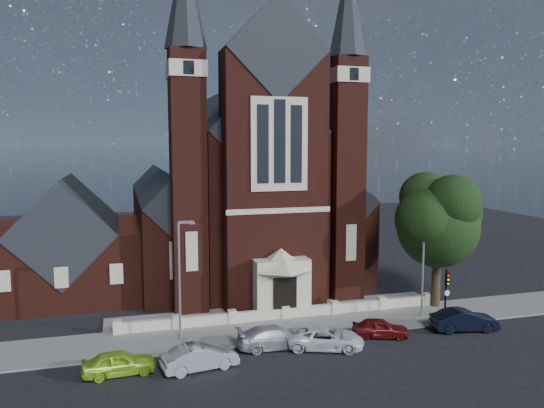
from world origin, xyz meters
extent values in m
plane|color=black|center=(0.00, 15.00, 0.00)|extent=(120.00, 120.00, 0.00)
cube|color=gray|center=(0.00, 4.50, 0.00)|extent=(60.00, 5.00, 0.12)
cube|color=gray|center=(0.00, 8.50, 0.00)|extent=(26.00, 3.00, 0.14)
cube|color=beige|center=(0.00, 6.50, 0.00)|extent=(24.00, 0.40, 0.90)
cube|color=#451A12|center=(0.00, 25.00, 7.00)|extent=(10.00, 30.00, 14.00)
cube|color=black|center=(0.00, 25.00, 14.00)|extent=(10.00, 30.20, 10.00)
cube|color=#451A12|center=(-7.50, 24.00, 4.00)|extent=(5.00, 26.00, 8.00)
cube|color=#451A12|center=(7.50, 24.00, 4.00)|extent=(5.00, 26.00, 8.00)
cube|color=black|center=(-7.50, 24.00, 8.00)|extent=(5.01, 26.20, 5.01)
cube|color=black|center=(7.50, 24.00, 8.00)|extent=(5.01, 26.20, 5.01)
cube|color=#451A12|center=(0.00, 9.50, 10.00)|extent=(8.00, 3.00, 20.00)
cube|color=black|center=(0.00, 9.50, 20.00)|extent=(8.00, 3.20, 8.00)
cube|color=beige|center=(0.00, 7.95, 13.00)|extent=(4.40, 0.15, 7.00)
cube|color=black|center=(0.00, 7.88, 13.20)|extent=(0.90, 0.08, 6.20)
cube|color=beige|center=(0.00, 7.50, 2.20)|extent=(4.20, 2.00, 4.40)
cube|color=black|center=(0.00, 6.45, 1.60)|extent=(1.80, 0.12, 3.20)
cone|color=beige|center=(0.00, 7.50, 4.40)|extent=(4.60, 4.60, 1.60)
cube|color=#451A12|center=(-6.50, 10.50, 10.00)|extent=(2.60, 2.60, 20.00)
cube|color=beige|center=(-6.50, 10.50, 18.50)|extent=(2.80, 2.80, 1.20)
cube|color=#451A12|center=(6.50, 10.50, 10.00)|extent=(2.60, 2.60, 20.00)
cube|color=beige|center=(6.50, 10.50, 18.50)|extent=(2.80, 2.80, 1.20)
cone|color=black|center=(6.50, 10.50, 24.00)|extent=(3.20, 3.20, 8.00)
cube|color=#451A12|center=(-16.00, 18.00, 3.00)|extent=(12.00, 12.00, 6.00)
cube|color=black|center=(-16.00, 18.00, 6.00)|extent=(8.49, 12.20, 8.49)
cylinder|color=black|center=(12.50, 6.00, 2.50)|extent=(0.70, 0.70, 5.00)
sphere|color=black|center=(12.50, 6.00, 6.50)|extent=(6.40, 6.40, 6.40)
sphere|color=black|center=(12.90, 4.80, 8.50)|extent=(4.40, 4.40, 4.40)
cylinder|color=gray|center=(-8.00, 4.00, 4.00)|extent=(0.16, 0.16, 8.00)
cube|color=gray|center=(-7.50, 4.00, 8.00)|extent=(1.00, 0.15, 0.18)
cube|color=gray|center=(-7.10, 4.00, 7.92)|extent=(0.35, 0.22, 0.12)
cylinder|color=gray|center=(10.00, 4.00, 4.00)|extent=(0.16, 0.16, 8.00)
cube|color=gray|center=(10.50, 4.00, 8.00)|extent=(1.00, 0.15, 0.18)
cube|color=gray|center=(10.90, 4.00, 7.92)|extent=(0.35, 0.22, 0.12)
cylinder|color=black|center=(11.00, 2.50, 2.00)|extent=(0.14, 0.14, 4.00)
cube|color=black|center=(11.00, 2.35, 3.30)|extent=(0.28, 0.22, 0.90)
sphere|color=red|center=(11.00, 2.22, 3.60)|extent=(0.14, 0.14, 0.14)
sphere|color=#CC8C0C|center=(11.00, 2.22, 3.30)|extent=(0.14, 0.14, 0.14)
sphere|color=#0C9919|center=(11.00, 2.22, 3.00)|extent=(0.14, 0.14, 0.14)
imported|color=#A0D72B|center=(-11.90, 0.01, 0.69)|extent=(4.16, 1.88, 1.39)
imported|color=#999AA0|center=(-7.39, -0.57, 0.73)|extent=(4.63, 2.26, 1.46)
imported|color=#ACAEB4|center=(-2.27, 1.37, 0.71)|extent=(4.96, 2.11, 1.43)
imported|color=white|center=(0.79, 0.38, 0.68)|extent=(5.40, 3.80, 1.37)
imported|color=#621012|center=(5.11, 1.20, 0.64)|extent=(4.07, 2.70, 1.29)
imported|color=black|center=(11.35, 0.70, 0.76)|extent=(4.80, 2.39, 1.51)
camera|label=1|loc=(-11.52, -30.05, 13.03)|focal=35.00mm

